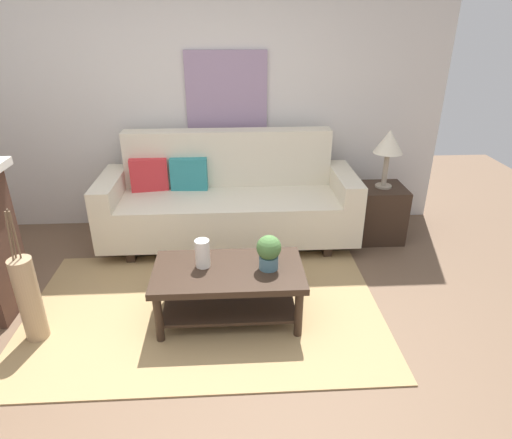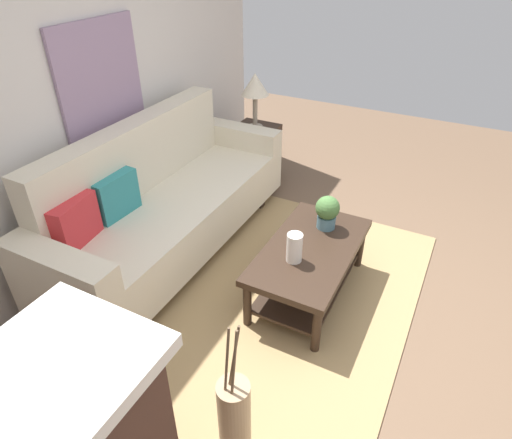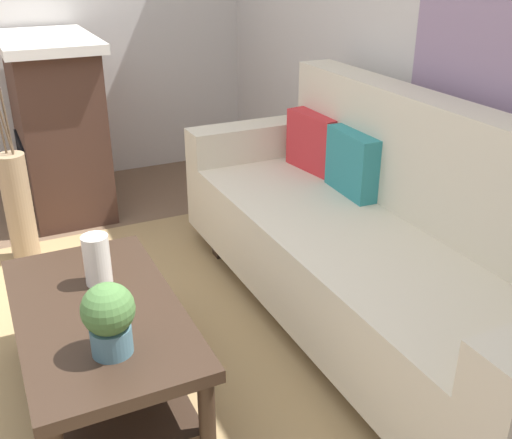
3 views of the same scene
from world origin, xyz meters
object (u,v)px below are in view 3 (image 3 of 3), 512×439
at_px(framed_painting, 484,19).
at_px(coffee_table, 100,333).
at_px(potted_plant_tabletop, 109,317).
at_px(throw_pillow_teal, 353,163).
at_px(fireplace, 57,125).
at_px(floor_vase, 19,209).
at_px(couch, 375,243).
at_px(tabletop_vase, 97,260).
at_px(throw_pillow_crimson, 314,142).

bearing_deg(framed_painting, coffee_table, -90.35).
height_order(potted_plant_tabletop, framed_painting, framed_painting).
distance_m(throw_pillow_teal, potted_plant_tabletop, 1.56).
bearing_deg(coffee_table, fireplace, 174.62).
xyz_separation_m(throw_pillow_teal, coffee_table, (0.38, -1.40, -0.37)).
relative_size(coffee_table, fireplace, 0.95).
bearing_deg(framed_painting, fireplace, -143.73).
xyz_separation_m(potted_plant_tabletop, floor_vase, (-1.67, -0.15, -0.25)).
relative_size(potted_plant_tabletop, fireplace, 0.23).
bearing_deg(coffee_table, floor_vase, -173.41).
bearing_deg(fireplace, coffee_table, -5.38).
distance_m(couch, tabletop_vase, 1.24).
relative_size(couch, framed_painting, 3.04).
bearing_deg(throw_pillow_crimson, floor_vase, -111.17).
bearing_deg(floor_vase, potted_plant_tabletop, 5.18).
bearing_deg(coffee_table, throw_pillow_teal, 105.19).
height_order(couch, throw_pillow_teal, couch).
xyz_separation_m(potted_plant_tabletop, framed_painting, (-0.28, 1.75, 0.83)).
xyz_separation_m(couch, framed_painting, (0.00, 0.47, 0.97)).
bearing_deg(coffee_table, tabletop_vase, 164.53).
bearing_deg(framed_painting, throw_pillow_teal, -138.89).
height_order(throw_pillow_crimson, potted_plant_tabletop, throw_pillow_crimson).
relative_size(tabletop_vase, potted_plant_tabletop, 0.81).
xyz_separation_m(couch, coffee_table, (-0.01, -1.28, -0.12)).
bearing_deg(tabletop_vase, throw_pillow_teal, 98.27).
relative_size(coffee_table, framed_painting, 1.36).
bearing_deg(framed_painting, couch, -90.00).
height_order(fireplace, floor_vase, fireplace).
relative_size(throw_pillow_crimson, potted_plant_tabletop, 1.37).
distance_m(couch, fireplace, 2.37).
bearing_deg(coffee_table, throw_pillow_crimson, 118.84).
xyz_separation_m(coffee_table, potted_plant_tabletop, (0.29, -0.01, 0.26)).
bearing_deg(floor_vase, coffee_table, 6.59).
relative_size(couch, throw_pillow_crimson, 6.82).
distance_m(couch, throw_pillow_teal, 0.48).
relative_size(throw_pillow_teal, potted_plant_tabletop, 1.37).
relative_size(throw_pillow_crimson, fireplace, 0.31).
distance_m(throw_pillow_teal, framed_painting, 0.89).
distance_m(couch, throw_pillow_crimson, 0.83).
bearing_deg(tabletop_vase, throw_pillow_crimson, 113.51).
xyz_separation_m(tabletop_vase, framed_painting, (0.19, 1.69, 0.86)).
distance_m(throw_pillow_crimson, floor_vase, 1.71).
bearing_deg(framed_painting, floor_vase, -126.10).
bearing_deg(fireplace, potted_plant_tabletop, -4.90).
height_order(tabletop_vase, floor_vase, floor_vase).
height_order(coffee_table, tabletop_vase, tabletop_vase).
bearing_deg(tabletop_vase, couch, 80.96).
height_order(throw_pillow_crimson, fireplace, fireplace).
xyz_separation_m(couch, potted_plant_tabletop, (0.28, -1.28, 0.14)).
bearing_deg(couch, throw_pillow_teal, 162.37).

